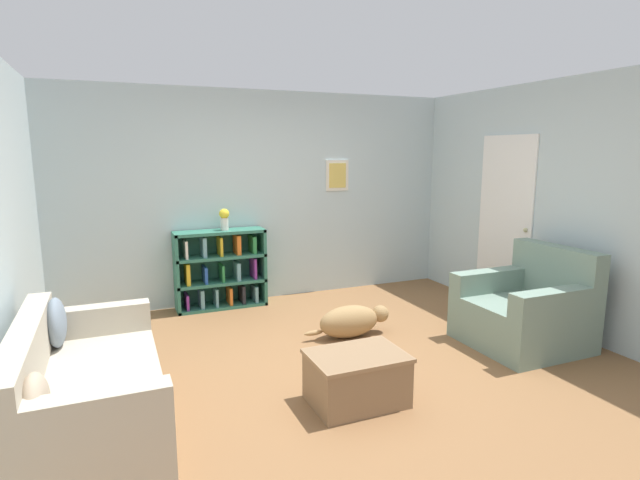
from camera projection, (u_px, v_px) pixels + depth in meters
The scene contains 9 objects.
ground_plane at pixel (337, 362), 4.47m from camera, with size 14.00×14.00×0.00m, color brown.
wall_back at pixel (263, 197), 6.28m from camera, with size 5.60×0.13×2.60m.
wall_right at pixel (558, 207), 5.23m from camera, with size 0.16×5.00×2.60m.
couch at pixel (84, 393), 3.27m from camera, with size 0.87×1.73×0.80m.
bookshelf at pixel (221, 269), 6.00m from camera, with size 1.07×0.32×0.94m.
recliner_chair at pixel (527, 311), 4.85m from camera, with size 1.00×0.99×0.95m.
coffee_table at pixel (357, 377), 3.72m from camera, with size 0.71×0.51×0.39m.
dog at pixel (351, 321), 5.07m from camera, with size 0.92×0.29×0.33m.
vase at pixel (224, 218), 5.90m from camera, with size 0.12×0.12×0.26m.
Camera 1 is at (-1.78, -3.81, 1.87)m, focal length 28.00 mm.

